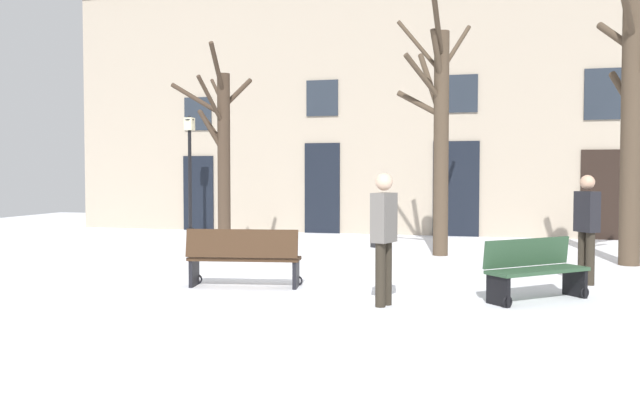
# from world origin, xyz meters

# --- Properties ---
(ground_plane) EXTENTS (31.44, 31.44, 0.00)m
(ground_plane) POSITION_xyz_m (0.00, 0.00, 0.00)
(ground_plane) COLOR white
(building_facade) EXTENTS (19.65, 0.60, 7.92)m
(building_facade) POSITION_xyz_m (0.01, 9.01, 4.00)
(building_facade) COLOR tan
(building_facade) RESTS_ON ground
(tree_near_facade) EXTENTS (1.73, 2.01, 4.70)m
(tree_near_facade) POSITION_xyz_m (-2.99, 4.08, 2.36)
(tree_near_facade) COLOR #423326
(tree_near_facade) RESTS_ON ground
(tree_foreground) EXTENTS (1.86, 2.20, 5.46)m
(tree_foreground) POSITION_xyz_m (5.80, 3.60, 2.85)
(tree_foreground) COLOR #4C3D2D
(tree_foreground) RESTS_ON ground
(tree_left_of_center) EXTENTS (1.59, 2.86, 5.56)m
(tree_left_of_center) POSITION_xyz_m (2.03, 4.23, 2.80)
(tree_left_of_center) COLOR #4C3D2D
(tree_left_of_center) RESTS_ON ground
(streetlamp) EXTENTS (0.30, 0.30, 3.44)m
(streetlamp) POSITION_xyz_m (-5.30, 7.20, 2.12)
(streetlamp) COLOR black
(streetlamp) RESTS_ON ground
(litter_bin) EXTENTS (0.45, 0.45, 0.74)m
(litter_bin) POSITION_xyz_m (0.50, 5.51, 0.37)
(litter_bin) COLOR black
(litter_bin) RESTS_ON ground
(bench_back_to_back_right) EXTENTS (1.85, 0.77, 0.94)m
(bench_back_to_back_right) POSITION_xyz_m (-0.59, -0.73, 0.48)
(bench_back_to_back_right) COLOR #3D2819
(bench_back_to_back_right) RESTS_ON ground
(bench_far_corner) EXTENTS (1.51, 1.43, 0.88)m
(bench_far_corner) POSITION_xyz_m (3.81, -0.66, 0.44)
(bench_far_corner) COLOR #2D4C33
(bench_far_corner) RESTS_ON ground
(person_by_shop_door) EXTENTS (0.40, 0.44, 1.78)m
(person_by_shop_door) POSITION_xyz_m (4.69, 0.97, 1.00)
(person_by_shop_door) COLOR #2D271E
(person_by_shop_door) RESTS_ON ground
(person_near_bench) EXTENTS (0.33, 0.43, 1.82)m
(person_near_bench) POSITION_xyz_m (1.79, -1.63, 1.02)
(person_near_bench) COLOR #2D271E
(person_near_bench) RESTS_ON ground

